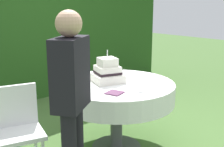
{
  "coord_description": "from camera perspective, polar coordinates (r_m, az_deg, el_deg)",
  "views": [
    {
      "loc": [
        -2.17,
        -2.28,
        1.66
      ],
      "look_at": [
        -0.02,
        0.05,
        0.88
      ],
      "focal_mm": 47.47,
      "sensor_mm": 36.0,
      "label": 1
    }
  ],
  "objects": [
    {
      "name": "ground_plane",
      "position": [
        3.55,
        0.84,
        -13.98
      ],
      "size": [
        20.0,
        20.0,
        0.0
      ],
      "primitive_type": "plane",
      "color": "#476B33"
    },
    {
      "name": "foliage_hedge",
      "position": [
        5.19,
        -18.12,
        9.21
      ],
      "size": [
        6.42,
        0.52,
        2.6
      ],
      "primitive_type": "cube",
      "color": "#234C19",
      "rests_on": "ground_plane"
    },
    {
      "name": "cake_table",
      "position": [
        3.3,
        0.88,
        -3.77
      ],
      "size": [
        1.28,
        1.28,
        0.78
      ],
      "color": "#4C4C51",
      "rests_on": "ground_plane"
    },
    {
      "name": "wedding_cake",
      "position": [
        3.28,
        -0.83,
        0.23
      ],
      "size": [
        0.4,
        0.4,
        0.36
      ],
      "color": "white",
      "rests_on": "cake_table"
    },
    {
      "name": "serving_plate_near",
      "position": [
        3.65,
        4.82,
        -0.05
      ],
      "size": [
        0.11,
        0.11,
        0.01
      ],
      "primitive_type": "cylinder",
      "color": "white",
      "rests_on": "cake_table"
    },
    {
      "name": "serving_plate_far",
      "position": [
        3.76,
        2.43,
        0.42
      ],
      "size": [
        0.14,
        0.14,
        0.01
      ],
      "primitive_type": "cylinder",
      "color": "white",
      "rests_on": "cake_table"
    },
    {
      "name": "serving_plate_left",
      "position": [
        3.74,
        -0.23,
        0.34
      ],
      "size": [
        0.14,
        0.14,
        0.01
      ],
      "primitive_type": "cylinder",
      "color": "white",
      "rests_on": "cake_table"
    },
    {
      "name": "serving_plate_right",
      "position": [
        2.99,
        5.46,
        -3.24
      ],
      "size": [
        0.12,
        0.12,
        0.01
      ],
      "primitive_type": "cylinder",
      "color": "white",
      "rests_on": "cake_table"
    },
    {
      "name": "napkin_stack",
      "position": [
        2.89,
        0.5,
        -3.75
      ],
      "size": [
        0.18,
        0.18,
        0.01
      ],
      "primitive_type": "cube",
      "rotation": [
        0.0,
        0.0,
        0.27
      ],
      "color": "#603856",
      "rests_on": "cake_table"
    },
    {
      "name": "garden_chair",
      "position": [
        2.94,
        -17.56,
        -9.22
      ],
      "size": [
        0.49,
        0.49,
        0.89
      ],
      "color": "white",
      "rests_on": "ground_plane"
    },
    {
      "name": "standing_person",
      "position": [
        2.31,
        -7.83,
        -4.74
      ],
      "size": [
        0.41,
        0.37,
        1.6
      ],
      "color": "black",
      "rests_on": "ground_plane"
    }
  ]
}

